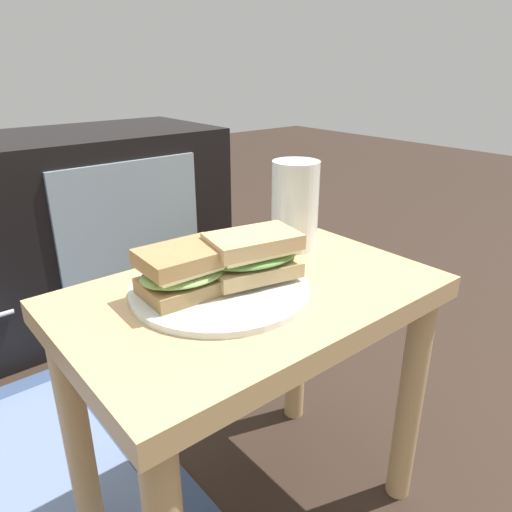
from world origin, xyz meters
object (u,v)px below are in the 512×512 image
(sandwich_front, at_px, (184,271))
(sandwich_back, at_px, (253,255))
(beer_glass, at_px, (295,206))
(paper_bag, at_px, (277,290))
(tv_cabinet, at_px, (65,231))
(plate, at_px, (220,289))

(sandwich_front, xyz_separation_m, sandwich_back, (0.10, -0.03, 0.01))
(sandwich_back, bearing_deg, sandwich_front, 163.40)
(beer_glass, xyz_separation_m, paper_bag, (0.27, 0.33, -0.38))
(sandwich_front, distance_m, sandwich_back, 0.10)
(sandwich_back, relative_size, beer_glass, 1.00)
(tv_cabinet, height_order, sandwich_back, tv_cabinet)
(plate, relative_size, paper_bag, 0.82)
(sandwich_front, bearing_deg, sandwich_back, -16.60)
(sandwich_back, bearing_deg, tv_cabinet, 88.60)
(sandwich_back, distance_m, beer_glass, 0.18)
(plate, bearing_deg, tv_cabinet, 85.49)
(sandwich_front, distance_m, paper_bag, 0.74)
(tv_cabinet, xyz_separation_m, plate, (-0.07, -0.93, 0.17))
(tv_cabinet, xyz_separation_m, beer_glass, (0.14, -0.86, 0.25))
(sandwich_front, distance_m, beer_glass, 0.27)
(sandwich_front, height_order, beer_glass, beer_glass)
(sandwich_front, bearing_deg, plate, -16.60)
(tv_cabinet, distance_m, sandwich_front, 0.95)
(sandwich_front, relative_size, beer_glass, 0.86)
(plate, bearing_deg, sandwich_front, 163.40)
(tv_cabinet, bearing_deg, plate, -94.51)
(plate, distance_m, beer_glass, 0.23)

